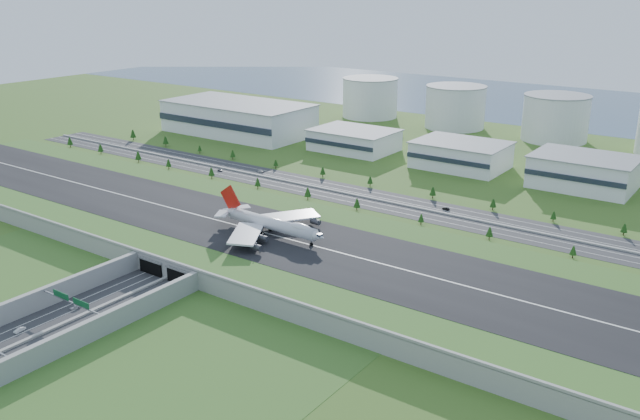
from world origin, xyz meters
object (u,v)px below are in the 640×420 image
Objects in this scene: car_4 at (220,170)px; car_5 at (446,209)px; car_0 at (75,307)px; car_7 at (261,171)px; car_1 at (20,330)px; car_2 at (127,307)px; boeing_747 at (271,223)px; fuel_tank_a at (370,98)px.

car_5 is at bearing -72.50° from car_4.
car_7 is at bearing 122.98° from car_0.
car_1 reaches higher than car_2.
car_0 is at bearing -102.77° from boeing_747.
fuel_tank_a reaches higher than car_0.
car_5 is (40.26, 101.39, -12.71)m from boeing_747.
car_4 is 0.91× the size of car_7.
car_4 reaches higher than car_2.
car_2 is 1.04× the size of car_7.
boeing_747 is 109.83m from car_5.
fuel_tank_a reaches higher than car_2.
boeing_747 is 115.29m from car_1.
car_2 is at bearing -71.61° from fuel_tank_a.
car_5 reaches higher than car_7.
car_5 is at bearing 70.33° from boeing_747.
car_1 is 0.94× the size of car_7.
car_4 is (-109.29, 166.60, 0.05)m from car_2.
car_2 is (128.88, -387.71, -16.71)m from fuel_tank_a.
car_2 is 199.25m from car_4.
car_0 reaches higher than car_7.
boeing_747 is at bearing -66.25° from fuel_tank_a.
car_4 is (19.59, -221.11, -16.67)m from fuel_tank_a.
fuel_tank_a is at bearing -164.73° from car_7.
car_7 is at bearing 134.36° from boeing_747.
car_1 reaches higher than car_5.
car_4 is at bearing -76.40° from car_5.
boeing_747 reaches higher than car_1.
car_0 reaches higher than car_5.
boeing_747 is 93.25m from car_0.
boeing_747 reaches higher than car_0.
car_1 is (-0.72, -22.65, -0.03)m from car_0.
car_0 is (112.75, -399.01, -16.63)m from fuel_tank_a.
car_1 is at bearing -75.12° from fuel_tank_a.
car_0 is 1.05× the size of car_4.
car_7 is (-68.23, 213.37, -0.05)m from car_1.
fuel_tank_a is 11.50× the size of car_1.
car_7 is at bearing -49.27° from car_4.
car_2 is at bearing -93.43° from boeing_747.
fuel_tank_a reaches higher than car_4.
car_4 is 157.47m from car_5.
car_4 is (-116.69, 88.56, -12.69)m from boeing_747.
car_4 is at bearing -60.12° from car_2.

